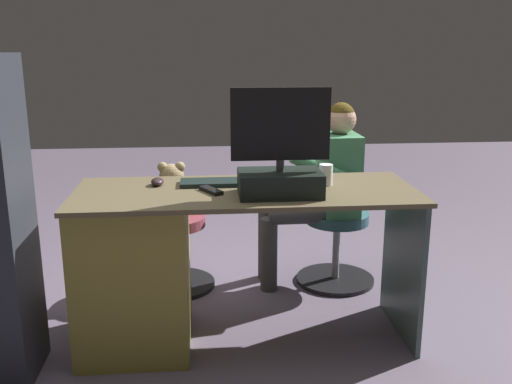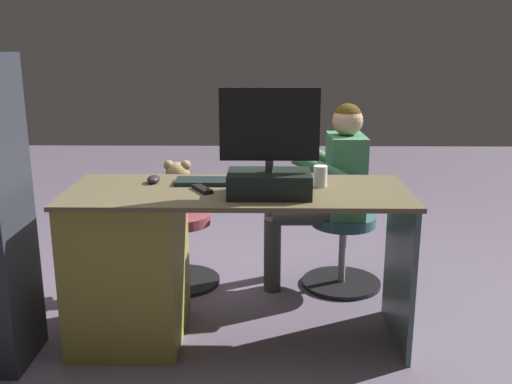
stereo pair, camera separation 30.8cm
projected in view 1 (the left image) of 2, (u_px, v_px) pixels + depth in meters
name	position (u px, v px, depth m)	size (l,w,h in m)	color
ground_plane	(242.00, 309.00, 3.20)	(10.00, 10.00, 0.00)	#625668
desk	(155.00, 264.00, 2.76)	(1.59, 0.62, 0.76)	brown
monitor	(280.00, 167.00, 2.58)	(0.44, 0.23, 0.48)	black
keyboard	(224.00, 182.00, 2.80)	(0.42, 0.14, 0.02)	black
computer_mouse	(157.00, 182.00, 2.78)	(0.06, 0.10, 0.04)	#2B1D22
cup	(326.00, 175.00, 2.78)	(0.06, 0.06, 0.10)	white
tv_remote	(211.00, 190.00, 2.66)	(0.04, 0.15, 0.02)	black
notebook_binder	(276.00, 186.00, 2.72)	(0.22, 0.30, 0.02)	silver
office_chair_teddy	(174.00, 247.00, 3.43)	(0.47, 0.47, 0.44)	black
teddy_bear	(172.00, 192.00, 3.35)	(0.23, 0.23, 0.32)	#937E55
visitor_chair	(336.00, 243.00, 3.50)	(0.47, 0.47, 0.44)	black
person	(322.00, 182.00, 3.39)	(0.57, 0.48, 1.09)	#3F7C52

